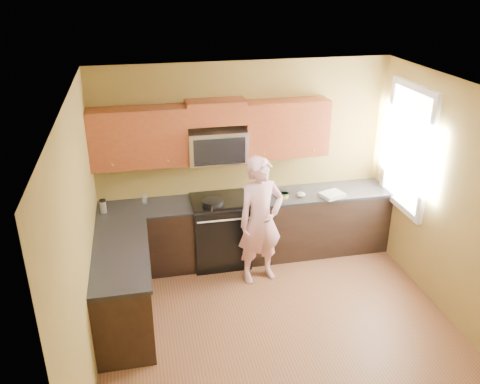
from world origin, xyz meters
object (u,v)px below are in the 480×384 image
object	(u,v)px
woman	(261,221)
frying_pan	(213,204)
microwave	(217,161)
butter_tub	(284,197)
stove	(220,230)
travel_mug	(104,212)

from	to	relation	value
woman	frying_pan	distance (m)	0.68
microwave	butter_tub	world-z (taller)	microwave
stove	microwave	distance (m)	0.98
woman	stove	bearing A→B (deg)	117.01
woman	butter_tub	bearing A→B (deg)	33.07
microwave	frying_pan	distance (m)	0.58
frying_pan	travel_mug	size ratio (longest dim) A/B	2.71
microwave	travel_mug	size ratio (longest dim) A/B	4.28
stove	frying_pan	xyz separation A→B (m)	(-0.11, -0.14, 0.47)
butter_tub	woman	bearing A→B (deg)	-134.37
stove	woman	xyz separation A→B (m)	(0.43, -0.53, 0.37)
microwave	woman	world-z (taller)	woman
stove	travel_mug	distance (m)	1.56
travel_mug	microwave	bearing A→B (deg)	5.79
woman	travel_mug	distance (m)	2.00
stove	butter_tub	size ratio (longest dim) A/B	8.24
microwave	butter_tub	xyz separation A→B (m)	(0.88, -0.19, -0.53)
stove	travel_mug	bearing A→B (deg)	-178.96
frying_pan	butter_tub	xyz separation A→B (m)	(1.00, 0.07, -0.03)
travel_mug	stove	bearing A→B (deg)	1.04
frying_pan	butter_tub	distance (m)	1.00
butter_tub	stove	bearing A→B (deg)	175.66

